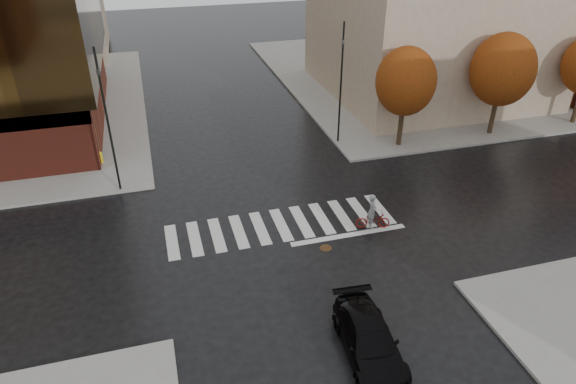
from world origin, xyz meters
name	(u,v)px	position (x,y,z in m)	size (l,w,h in m)	color
ground	(284,230)	(0.00, 0.00, 0.00)	(120.00, 120.00, 0.00)	black
sidewalk_ne	(439,72)	(21.00, 21.00, 0.07)	(30.00, 30.00, 0.15)	gray
crosswalk	(281,225)	(0.00, 0.50, 0.01)	(12.00, 3.00, 0.01)	silver
tree_ne_a	(406,82)	(10.00, 7.40, 4.46)	(3.80, 3.80, 6.50)	#2F2314
tree_ne_b	(503,70)	(17.00, 7.40, 4.62)	(4.20, 4.20, 6.89)	#2F2314
sedan	(369,340)	(0.87, -8.53, 0.66)	(1.86, 4.58, 1.33)	black
cyclist	(373,217)	(4.35, -1.00, 0.66)	(1.80, 0.99, 1.94)	maroon
traffic_light_nw	(106,111)	(-7.88, 6.31, 4.81)	(0.25, 0.23, 8.03)	black
traffic_light_ne	(341,75)	(6.30, 9.00, 4.70)	(0.21, 0.24, 7.86)	black
fire_hydrant	(100,157)	(-9.00, 10.00, 0.56)	(0.27, 0.27, 0.75)	yellow
manhole	(326,248)	(1.54, -2.00, 0.01)	(0.58, 0.58, 0.01)	#4F361C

